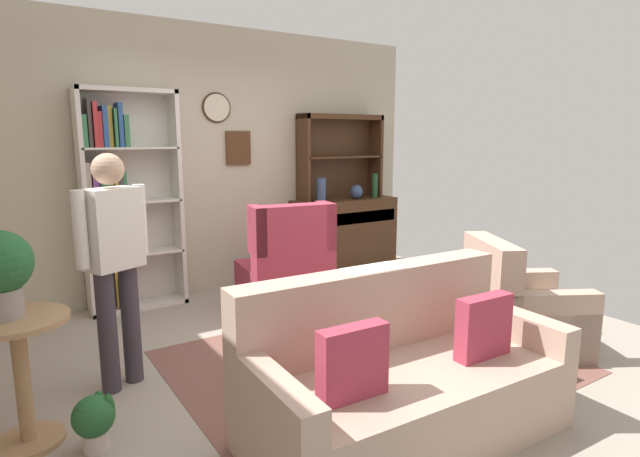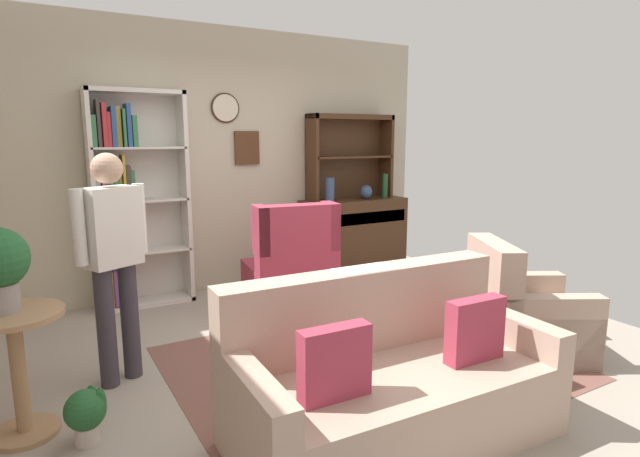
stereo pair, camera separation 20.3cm
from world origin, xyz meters
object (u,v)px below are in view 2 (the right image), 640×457
object	(u,v)px
vase_round	(366,192)
book_stack	(323,313)
coffee_table	(317,326)
plant_stand	(18,361)
person_reading	(113,252)
sideboard	(354,233)
vase_tall	(330,190)
bookshelf	(130,196)
couch_floral	(389,383)
armchair_floral	(523,316)
sideboard_hutch	(350,145)
bottle_wine	(385,186)
wingback_chair	(291,270)
potted_plant_small	(87,412)

from	to	relation	value
vase_round	book_stack	bearing A→B (deg)	-131.32
coffee_table	plant_stand	bearing A→B (deg)	174.87
person_reading	book_stack	world-z (taller)	person_reading
sideboard	vase_tall	xyz separation A→B (m)	(-0.39, -0.08, 0.55)
bookshelf	couch_floral	distance (m)	3.25
sideboard	armchair_floral	bearing A→B (deg)	-93.44
sideboard_hutch	couch_floral	xyz separation A→B (m)	(-1.74, -3.08, -1.25)
sideboard_hutch	bottle_wine	bearing A→B (deg)	-26.96
sideboard	couch_floral	world-z (taller)	sideboard
sideboard_hutch	wingback_chair	size ratio (longest dim) A/B	1.05
bottle_wine	wingback_chair	xyz separation A→B (m)	(-1.63, -0.68, -0.68)
person_reading	coffee_table	bearing A→B (deg)	-25.18
plant_stand	coffee_table	size ratio (longest dim) A/B	0.91
vase_round	person_reading	size ratio (longest dim) A/B	0.11
bookshelf	wingback_chair	bearing A→B (deg)	-33.40
bottle_wine	coffee_table	world-z (taller)	bottle_wine
sideboard_hutch	vase_round	size ratio (longest dim) A/B	6.47
sideboard_hutch	vase_tall	bearing A→B (deg)	-154.11
bottle_wine	potted_plant_small	xyz separation A→B (m)	(-3.61, -2.12, -0.89)
potted_plant_small	person_reading	distance (m)	1.03
bookshelf	sideboard	xyz separation A→B (m)	(2.54, -0.08, -0.58)
bookshelf	plant_stand	xyz separation A→B (m)	(-0.98, -2.03, -0.65)
sideboard_hutch	coffee_table	world-z (taller)	sideboard_hutch
armchair_floral	book_stack	xyz separation A→B (m)	(-1.52, 0.47, 0.16)
couch_floral	coffee_table	world-z (taller)	couch_floral
sideboard	vase_tall	bearing A→B (deg)	-168.37
book_stack	wingback_chair	bearing A→B (deg)	72.10
bookshelf	armchair_floral	size ratio (longest dim) A/B	2.01
vase_tall	coffee_table	world-z (taller)	vase_tall
wingback_chair	person_reading	xyz separation A→B (m)	(-1.70, -0.77, 0.52)
sideboard	sideboard_hutch	distance (m)	1.06
bookshelf	sideboard_hutch	bearing A→B (deg)	0.61
vase_tall	person_reading	xyz separation A→B (m)	(-2.55, -1.46, -0.15)
bookshelf	person_reading	world-z (taller)	bookshelf
couch_floral	bottle_wine	bearing A→B (deg)	53.50
sideboard	vase_round	xyz separation A→B (m)	(0.13, -0.07, 0.50)
bookshelf	sideboard_hutch	distance (m)	2.58
vase_tall	potted_plant_small	world-z (taller)	vase_tall
sideboard	sideboard_hutch	bearing A→B (deg)	90.00
vase_round	couch_floral	xyz separation A→B (m)	(-1.87, -2.91, -0.69)
sideboard	bottle_wine	world-z (taller)	bottle_wine
sideboard	bottle_wine	xyz separation A→B (m)	(0.39, -0.09, 0.56)
vase_round	armchair_floral	size ratio (longest dim) A/B	0.16
sideboard	couch_floral	bearing A→B (deg)	-120.40
sideboard_hutch	bottle_wine	distance (m)	0.66
plant_stand	potted_plant_small	xyz separation A→B (m)	(0.30, -0.26, -0.27)
plant_stand	book_stack	distance (m)	1.85
couch_floral	armchair_floral	distance (m)	1.63
vase_tall	bottle_wine	xyz separation A→B (m)	(0.78, -0.01, 0.01)
vase_tall	bottle_wine	size ratio (longest dim) A/B	0.94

